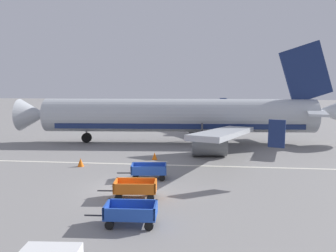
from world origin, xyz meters
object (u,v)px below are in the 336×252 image
at_px(airplane, 188,116).
at_px(traffic_cone_mid_apron, 81,162).
at_px(baggage_cart_third_in_row, 149,171).
at_px(baggage_cart_second_in_row, 135,188).
at_px(traffic_cone_near_plane, 155,156).
at_px(baggage_cart_nearest, 131,213).

distance_m(airplane, traffic_cone_mid_apron, 14.38).
bearing_deg(baggage_cart_third_in_row, airplane, 81.69).
height_order(baggage_cart_second_in_row, traffic_cone_mid_apron, baggage_cart_second_in_row).
relative_size(baggage_cart_third_in_row, traffic_cone_near_plane, 5.56).
distance_m(baggage_cart_nearest, baggage_cart_third_in_row, 7.85).
relative_size(baggage_cart_second_in_row, traffic_cone_near_plane, 5.54).
xyz_separation_m(baggage_cart_nearest, traffic_cone_near_plane, (-0.84, 13.86, -0.28)).
distance_m(baggage_cart_second_in_row, traffic_cone_mid_apron, 9.24).
xyz_separation_m(airplane, baggage_cart_second_in_row, (-2.26, -18.48, -2.45)).
bearing_deg(airplane, baggage_cart_third_in_row, -98.31).
bearing_deg(baggage_cart_nearest, traffic_cone_near_plane, 93.46).
height_order(airplane, traffic_cone_mid_apron, airplane).
height_order(baggage_cart_nearest, baggage_cart_second_in_row, same).
height_order(baggage_cart_second_in_row, traffic_cone_near_plane, baggage_cart_second_in_row).
relative_size(baggage_cart_nearest, traffic_cone_near_plane, 5.52).
relative_size(airplane, traffic_cone_near_plane, 58.01).
bearing_deg(baggage_cart_third_in_row, baggage_cart_nearest, -87.19).
xyz_separation_m(airplane, baggage_cart_nearest, (-1.72, -22.27, -2.45)).
height_order(baggage_cart_nearest, traffic_cone_mid_apron, baggage_cart_nearest).
distance_m(baggage_cart_second_in_row, traffic_cone_near_plane, 10.08).
bearing_deg(baggage_cart_second_in_row, baggage_cart_third_in_row, 87.80).
xyz_separation_m(baggage_cart_second_in_row, traffic_cone_near_plane, (-0.30, 10.08, -0.28)).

